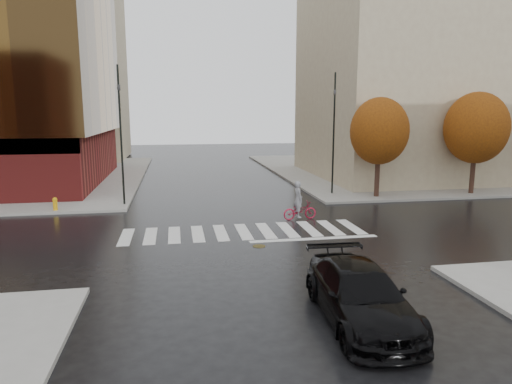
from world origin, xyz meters
TOP-DOWN VIEW (x-y plane):
  - ground at (0.00, 0.00)m, footprint 120.00×120.00m
  - sidewalk_ne at (21.00, 21.00)m, footprint 30.00×30.00m
  - crosswalk at (0.00, 0.50)m, footprint 12.00×3.00m
  - building_ne_tan at (17.00, 17.00)m, footprint 16.00×16.00m
  - building_nw_far at (-16.00, 37.00)m, footprint 14.00×12.00m
  - tree_ne_a at (10.00, 7.40)m, footprint 3.80×3.80m
  - tree_ne_b at (17.00, 7.40)m, footprint 4.20×4.20m
  - sedan at (1.77, -9.45)m, footprint 2.41×5.40m
  - cyclist at (3.33, 2.50)m, footprint 1.90×0.83m
  - traffic_light_nw at (-6.30, 7.66)m, footprint 0.21×0.18m
  - traffic_light_ne at (7.46, 9.00)m, footprint 0.20×0.23m
  - fire_hydrant at (-10.00, 6.50)m, footprint 0.27×0.27m
  - manhole at (0.31, -2.00)m, footprint 0.71×0.71m

SIDE VIEW (x-z plane):
  - ground at x=0.00m, z-range 0.00..0.00m
  - crosswalk at x=0.00m, z-range 0.00..0.01m
  - manhole at x=0.31m, z-range 0.00..0.01m
  - sidewalk_ne at x=21.00m, z-range 0.00..0.15m
  - fire_hydrant at x=-10.00m, z-range 0.19..0.94m
  - cyclist at x=3.33m, z-range -0.33..1.76m
  - sedan at x=1.77m, z-range 0.00..1.54m
  - tree_ne_a at x=10.00m, z-range 1.20..7.71m
  - tree_ne_b at x=17.00m, z-range 1.17..8.07m
  - traffic_light_ne at x=7.46m, z-range 0.82..8.95m
  - traffic_light_nw at x=-6.30m, z-range 0.85..9.12m
  - building_ne_tan at x=17.00m, z-range 0.15..18.15m
  - building_nw_far at x=-16.00m, z-range 0.15..20.15m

